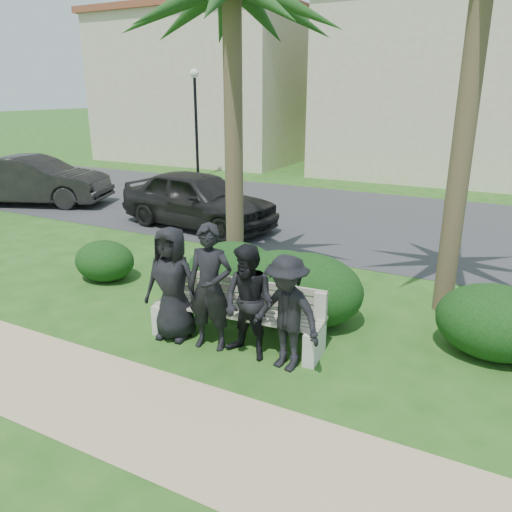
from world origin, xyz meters
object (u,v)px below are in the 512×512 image
object	(u,v)px
man_b	(210,288)
park_bench	(238,316)
street_lamp	(195,104)
car_b	(34,181)
man_c	(249,303)
car_a	(198,199)
man_d	(286,313)
man_a	(172,284)

from	to	relation	value
man_b	park_bench	bearing A→B (deg)	39.38
street_lamp	car_b	world-z (taller)	street_lamp
man_c	car_b	distance (m)	11.87
park_bench	car_a	bearing A→B (deg)	124.08
park_bench	man_d	xyz separation A→B (m)	(0.91, -0.33, 0.38)
man_b	man_c	bearing A→B (deg)	-10.60
man_d	car_a	world-z (taller)	man_d
park_bench	man_b	bearing A→B (deg)	-134.55
man_c	car_a	bearing A→B (deg)	138.39
man_c	street_lamp	bearing A→B (deg)	135.50
man_b	car_a	distance (m)	6.61
man_b	man_d	xyz separation A→B (m)	(1.16, -0.03, -0.12)
street_lamp	man_c	distance (m)	15.28
man_a	man_c	xyz separation A→B (m)	(1.25, 0.00, -0.05)
car_a	man_d	bearing A→B (deg)	-130.04
street_lamp	park_bench	size ratio (longest dim) A/B	1.69
man_a	car_b	size ratio (longest dim) A/B	0.36
park_bench	man_a	distance (m)	1.04
man_c	car_a	size ratio (longest dim) A/B	0.36
street_lamp	car_a	distance (m)	8.47
man_a	man_b	xyz separation A→B (m)	(0.64, 0.00, 0.06)
man_a	park_bench	bearing A→B (deg)	11.83
park_bench	man_a	world-z (taller)	man_a
street_lamp	park_bench	xyz separation A→B (m)	(8.69, -11.83, -2.55)
man_b	man_c	distance (m)	0.61
street_lamp	man_c	world-z (taller)	street_lamp
street_lamp	man_b	size ratio (longest dim) A/B	2.39
man_c	man_d	distance (m)	0.56
car_a	car_b	world-z (taller)	car_b
man_c	car_b	size ratio (longest dim) A/B	0.34
man_a	man_b	bearing A→B (deg)	-6.95
park_bench	car_b	distance (m)	11.43
man_d	man_b	bearing A→B (deg)	-169.79
man_c	car_a	distance (m)	6.97
man_a	man_b	size ratio (longest dim) A/B	0.93
man_c	man_d	bearing A→B (deg)	5.86
man_c	man_d	size ratio (longest dim) A/B	1.02
man_b	man_d	distance (m)	1.17
park_bench	man_a	xyz separation A→B (m)	(-0.90, -0.31, 0.44)
park_bench	man_d	size ratio (longest dim) A/B	1.64
man_a	man_c	bearing A→B (deg)	-6.85
street_lamp	man_d	world-z (taller)	street_lamp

